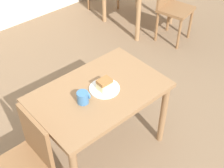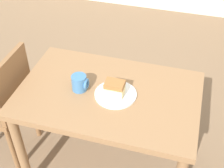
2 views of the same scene
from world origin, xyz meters
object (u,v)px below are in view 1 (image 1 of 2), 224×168
Objects in this scene: cake_slice at (105,84)px; coffee_mug at (83,97)px; dining_table_near at (99,101)px; plate at (104,88)px; chair_near_window at (26,163)px; chair_far_corner at (172,6)px.

cake_slice reaches higher than coffee_mug.
dining_table_near is 4.36× the size of plate.
cake_slice reaches higher than plate.
dining_table_near is 1.23× the size of chair_near_window.
coffee_mug reaches higher than plate.
dining_table_near is at bearing 6.53° from coffee_mug.
chair_near_window is 7.86× the size of cake_slice.
plate is 2.52× the size of coffee_mug.
chair_near_window reaches higher than dining_table_near.
chair_far_corner is at bearing 24.51° from plate.
chair_near_window and chair_far_corner have the same top height.
coffee_mug is at bearing -169.80° from chair_far_corner.
dining_table_near is 0.23m from coffee_mug.
chair_far_corner reaches higher than cake_slice.
coffee_mug reaches higher than dining_table_near.
cake_slice is (0.78, 0.03, 0.29)m from chair_near_window.
plate is (0.79, 0.04, 0.24)m from chair_near_window.
cake_slice is at bearing -122.15° from plate.
chair_far_corner is at bearing 24.63° from cake_slice.
chair_far_corner reaches higher than plate.
coffee_mug is (0.57, 0.03, 0.28)m from chair_near_window.
dining_table_near is 0.17m from cake_slice.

